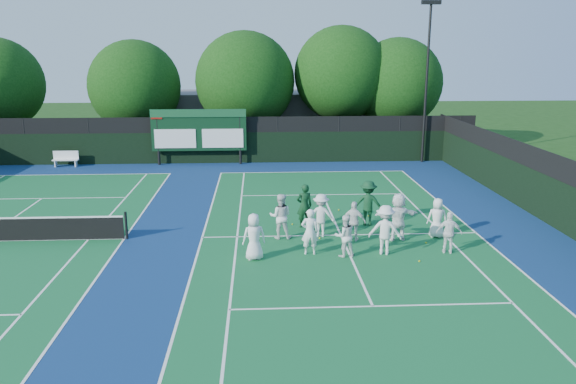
{
  "coord_description": "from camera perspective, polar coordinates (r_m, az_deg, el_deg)",
  "views": [
    {
      "loc": [
        -3.22,
        -20.07,
        7.18
      ],
      "look_at": [
        -2.0,
        3.0,
        1.3
      ],
      "focal_mm": 35.0,
      "sensor_mm": 36.0,
      "label": 1
    }
  ],
  "objects": [
    {
      "name": "player_front_1",
      "position": [
        20.12,
        2.23,
        -4.07
      ],
      "size": [
        0.63,
        0.43,
        1.7
      ],
      "primitive_type": "imported",
      "rotation": [
        0.0,
        0.0,
        3.11
      ],
      "color": "white",
      "rests_on": "ground"
    },
    {
      "name": "player_back_0",
      "position": [
        21.79,
        -0.77,
        -2.48
      ],
      "size": [
        0.92,
        0.75,
        1.79
      ],
      "primitive_type": "imported",
      "rotation": [
        0.0,
        0.0,
        3.06
      ],
      "color": "white",
      "rests_on": "ground"
    },
    {
      "name": "player_front_4",
      "position": [
        21.06,
        16.05,
        -4.0
      ],
      "size": [
        0.98,
        0.62,
        1.55
      ],
      "primitive_type": "imported",
      "rotation": [
        0.0,
        0.0,
        2.86
      ],
      "color": "white",
      "rests_on": "ground"
    },
    {
      "name": "tennis_ball_4",
      "position": [
        25.84,
        5.18,
        -1.83
      ],
      "size": [
        0.07,
        0.07,
        0.07
      ],
      "primitive_type": "sphere",
      "color": "#C3C617",
      "rests_on": "ground"
    },
    {
      "name": "player_back_2",
      "position": [
        21.7,
        6.74,
        -2.98
      ],
      "size": [
        0.99,
        0.72,
        1.56
      ],
      "primitive_type": "imported",
      "rotation": [
        0.0,
        0.0,
        2.72
      ],
      "color": "silver",
      "rests_on": "ground"
    },
    {
      "name": "player_front_2",
      "position": [
        20.04,
        5.77,
        -4.45
      ],
      "size": [
        0.84,
        0.7,
        1.53
      ],
      "primitive_type": "imported",
      "rotation": [
        0.0,
        0.0,
        3.32
      ],
      "color": "white",
      "rests_on": "ground"
    },
    {
      "name": "tennis_ball_0",
      "position": [
        21.99,
        3.24,
        -4.7
      ],
      "size": [
        0.07,
        0.07,
        0.07
      ],
      "primitive_type": "sphere",
      "color": "#C3C617",
      "rests_on": "ground"
    },
    {
      "name": "player_front_3",
      "position": [
        20.42,
        9.84,
        -3.82
      ],
      "size": [
        1.31,
        0.96,
        1.82
      ],
      "primitive_type": "imported",
      "rotation": [
        0.0,
        0.0,
        2.87
      ],
      "color": "silver",
      "rests_on": "ground"
    },
    {
      "name": "near_court",
      "position": [
        22.48,
        5.38,
        -4.38
      ],
      "size": [
        11.05,
        23.85,
        0.01
      ],
      "color": "#135E2E",
      "rests_on": "ground"
    },
    {
      "name": "player_back_4",
      "position": [
        22.71,
        14.91,
        -2.56
      ],
      "size": [
        0.84,
        0.62,
        1.58
      ],
      "primitive_type": "imported",
      "rotation": [
        0.0,
        0.0,
        2.97
      ],
      "color": "white",
      "rests_on": "ground"
    },
    {
      "name": "divider_fence_right",
      "position": [
        25.04,
        26.29,
        -0.67
      ],
      "size": [
        0.08,
        32.0,
        3.0
      ],
      "color": "black",
      "rests_on": "ground"
    },
    {
      "name": "tree_a",
      "position": [
        43.4,
        -27.21,
        9.54
      ],
      "size": [
        6.18,
        6.18,
        8.02
      ],
      "color": "black",
      "rests_on": "ground"
    },
    {
      "name": "bench",
      "position": [
        38.05,
        -21.65,
        3.21
      ],
      "size": [
        1.57,
        0.43,
        0.99
      ],
      "color": "white",
      "rests_on": "ground"
    },
    {
      "name": "tree_d",
      "position": [
        40.13,
        5.62,
        11.66
      ],
      "size": [
        6.54,
        6.54,
        8.83
      ],
      "color": "black",
      "rests_on": "ground"
    },
    {
      "name": "coach_right",
      "position": [
        23.63,
        8.13,
        -1.13
      ],
      "size": [
        1.36,
        0.97,
        1.92
      ],
      "primitive_type": "imported",
      "rotation": [
        0.0,
        0.0,
        2.92
      ],
      "color": "#103A1F",
      "rests_on": "ground"
    },
    {
      "name": "tennis_ball_3",
      "position": [
        23.67,
        0.45,
        -3.29
      ],
      "size": [
        0.07,
        0.07,
        0.07
      ],
      "primitive_type": "sphere",
      "color": "#C3C617",
      "rests_on": "ground"
    },
    {
      "name": "tennis_ball_5",
      "position": [
        22.08,
        13.85,
        -5.04
      ],
      "size": [
        0.07,
        0.07,
        0.07
      ],
      "primitive_type": "sphere",
      "color": "#C3C617",
      "rests_on": "ground"
    },
    {
      "name": "tennis_ball_2",
      "position": [
        20.18,
        13.2,
        -6.85
      ],
      "size": [
        0.07,
        0.07,
        0.07
      ],
      "primitive_type": "sphere",
      "color": "#C3C617",
      "rests_on": "ground"
    },
    {
      "name": "player_back_1",
      "position": [
        22.06,
        3.38,
        -2.38
      ],
      "size": [
        1.23,
        0.87,
        1.72
      ],
      "primitive_type": "imported",
      "rotation": [
        0.0,
        0.0,
        2.92
      ],
      "color": "silver",
      "rests_on": "ground"
    },
    {
      "name": "tennis_ball_1",
      "position": [
        25.1,
        8.19,
        -2.41
      ],
      "size": [
        0.07,
        0.07,
        0.07
      ],
      "primitive_type": "sphere",
      "color": "#C3C617",
      "rests_on": "ground"
    },
    {
      "name": "tree_e",
      "position": [
        40.94,
        11.22,
        10.59
      ],
      "size": [
        6.26,
        6.26,
        8.03
      ],
      "color": "black",
      "rests_on": "ground"
    },
    {
      "name": "clubhouse",
      "position": [
        44.39,
        -1.44,
        7.57
      ],
      "size": [
        18.0,
        6.0,
        4.0
      ],
      "primitive_type": "cube",
      "color": "#5B5A60",
      "rests_on": "ground"
    },
    {
      "name": "ground",
      "position": [
        21.55,
        5.76,
        -5.25
      ],
      "size": [
        120.0,
        120.0,
        0.0
      ],
      "primitive_type": "plane",
      "color": "#16390F",
      "rests_on": "ground"
    },
    {
      "name": "tree_b",
      "position": [
        40.58,
        -15.04,
        10.11
      ],
      "size": [
        6.27,
        6.27,
        7.87
      ],
      "color": "black",
      "rests_on": "ground"
    },
    {
      "name": "player_front_0",
      "position": [
        19.66,
        -3.47,
        -4.57
      ],
      "size": [
        0.89,
        0.66,
        1.67
      ],
      "primitive_type": "imported",
      "rotation": [
        0.0,
        0.0,
        3.31
      ],
      "color": "white",
      "rests_on": "ground"
    },
    {
      "name": "tree_c",
      "position": [
        39.72,
        -4.16,
        10.89
      ],
      "size": [
        6.87,
        6.87,
        8.47
      ],
      "color": "black",
      "rests_on": "ground"
    },
    {
      "name": "back_fence",
      "position": [
        36.64,
        -7.37,
        5.02
      ],
      "size": [
        34.0,
        0.08,
        3.0
      ],
      "color": "black",
      "rests_on": "ground"
    },
    {
      "name": "light_pole_right",
      "position": [
        37.35,
        13.99,
        12.52
      ],
      "size": [
        1.2,
        0.3,
        10.12
      ],
      "color": "black",
      "rests_on": "ground"
    },
    {
      "name": "coach_left",
      "position": [
        23.16,
        1.67,
        -1.41
      ],
      "size": [
        0.74,
        0.55,
        1.84
      ],
      "primitive_type": "imported",
      "rotation": [
        0.0,
        0.0,
        3.32
      ],
      "color": "#0E341A",
      "rests_on": "ground"
    },
    {
      "name": "player_back_3",
      "position": [
        22.0,
        11.11,
        -2.48
      ],
      "size": [
        1.78,
        0.73,
        1.87
      ],
      "primitive_type": "imported",
      "rotation": [
        0.0,
        0.0,
        3.25
      ],
      "color": "white",
      "rests_on": "ground"
    },
    {
      "name": "scoreboard",
      "position": [
        36.2,
        -9.06,
        6.18
      ],
      "size": [
        6.0,
        0.21,
        3.55
      ],
      "color": "black",
      "rests_on": "ground"
    },
    {
      "name": "court_apron",
      "position": [
        22.43,
        -10.02,
        -4.6
      ],
      "size": [
        34.0,
        32.0,
        0.01
      ],
      "primitive_type": "cube",
      "color": "navy",
      "rests_on": "ground"
    }
  ]
}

